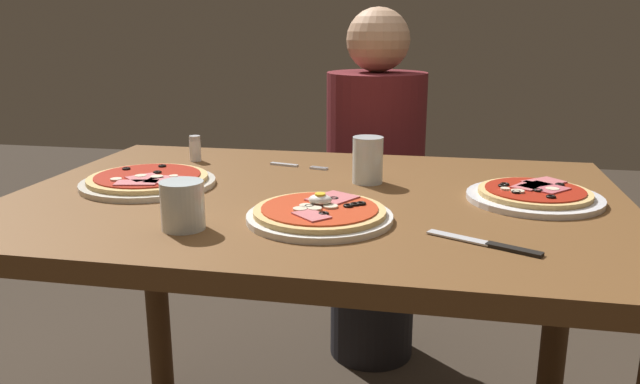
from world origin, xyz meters
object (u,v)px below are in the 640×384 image
Objects in this scene: water_glass_far at (368,163)px; fork at (294,166)px; knife at (491,244)px; pizza_foreground at (320,214)px; water_glass_near at (183,208)px; salt_shaker at (195,149)px; dining_table at (317,245)px; diner_person at (374,200)px; pizza_across_right at (148,181)px; pizza_across_left at (534,195)px.

water_glass_far is 0.24m from fork.
knife reaches higher than fork.
water_glass_near is (-0.23, -0.09, 0.02)m from pizza_foreground.
salt_shaker is (-0.47, 0.14, -0.01)m from water_glass_far.
diner_person is (0.04, 0.76, -0.10)m from dining_table.
knife is (0.34, -0.26, 0.12)m from dining_table.
diner_person is (0.15, 0.50, -0.22)m from fork.
pizza_foreground reaches higher than dining_table.
fork reaches higher than dining_table.
knife is at bearing -19.44° from pizza_across_right.
dining_table is at bearing 55.76° from water_glass_near.
pizza_across_left is 0.70m from water_glass_near.
diner_person is at bearing 77.67° from water_glass_near.
pizza_foreground is 0.23× the size of diner_person.
fork is at bearing 82.02° from water_glass_near.
water_glass_near is 0.53m from fork.
salt_shaker reaches higher than pizza_across_left.
water_glass_near reaches higher than pizza_across_left.
water_glass_near is 0.55× the size of fork.
fork is at bearing 42.92° from pizza_across_right.
salt_shaker is at bearing 110.16° from water_glass_near.
dining_table is 1.09× the size of diner_person.
dining_table is 19.13× the size of salt_shaker.
dining_table is 0.22m from pizza_foreground.
salt_shaker reaches higher than fork.
fork is 0.85× the size of knife.
salt_shaker is at bearing 89.57° from pizza_across_right.
pizza_across_right reaches higher than dining_table.
pizza_across_right is at bearing 160.56° from knife.
fork is at bearing 147.61° from water_glass_far.
salt_shaker is at bearing 164.68° from pizza_across_left.
diner_person is (0.42, 0.76, -0.23)m from pizza_across_right.
dining_table is at bearing -35.15° from salt_shaker.
knife is at bearing -109.15° from pizza_across_left.
water_glass_near is at bearing -97.98° from fork.
fork is 0.27m from salt_shaker.
water_glass_far is at bearing 166.78° from pizza_across_left.
fork is (-0.11, 0.25, 0.12)m from dining_table.
knife is at bearing 1.42° from water_glass_near.
water_glass_far reaches higher than water_glass_near.
water_glass_far is at bearing 80.46° from pizza_foreground.
knife is (0.25, -0.38, -0.04)m from water_glass_far.
pizza_across_left is at bearing 119.49° from diner_person.
water_glass_near reaches higher than dining_table.
dining_table is 0.44m from knife.
dining_table is 6.98× the size of knife.
pizza_foreground is 3.14× the size of water_glass_near.
fork is at bearing -3.16° from salt_shaker.
pizza_across_left is 1.73× the size of fork.
water_glass_far reaches higher than fork.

